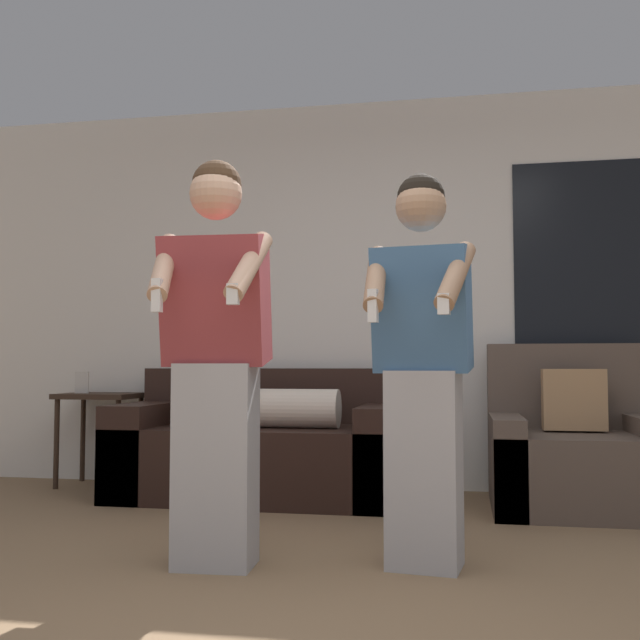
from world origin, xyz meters
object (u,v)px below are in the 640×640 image
Objects in this scene: armchair at (575,454)px; person_right at (423,364)px; side_table at (100,408)px; couch at (265,449)px; person_left at (216,358)px.

person_right is at bearing -118.84° from armchair.
armchair is 0.59× the size of person_right.
side_table is at bearing 143.53° from person_right.
couch is 1.94m from person_right.
couch is 1.11× the size of person_right.
couch is 1.88× the size of armchair.
armchair is 1.76m from person_right.
couch is 1.78m from person_left.
person_right is at bearing 10.11° from person_left.
armchair reaches higher than side_table.
person_left is (0.23, -1.67, 0.56)m from couch.
person_left is (-1.67, -1.62, 0.55)m from armchair.
side_table is 2.43m from person_left.
couch is at bearing -9.98° from side_table.
side_table is (-1.26, 0.22, 0.24)m from couch.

